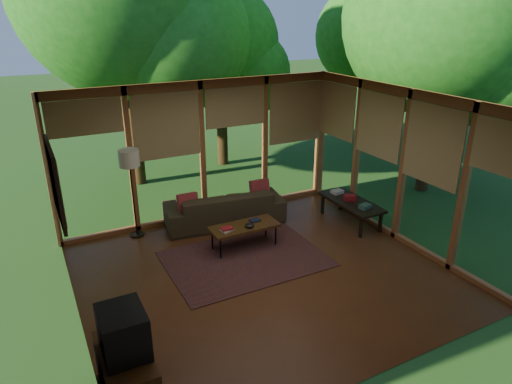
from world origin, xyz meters
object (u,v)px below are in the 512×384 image
floor_lamp (129,163)px  coffee_table (244,227)px  television (123,332)px  media_cabinet (127,375)px  side_console (351,203)px  sofa (224,207)px

floor_lamp → coffee_table: size_ratio=1.38×
television → coffee_table: 3.56m
media_cabinet → coffee_table: bearing=43.3°
media_cabinet → side_console: size_ratio=0.71×
media_cabinet → side_console: (4.87, 2.38, 0.11)m
television → coffee_table: bearing=43.5°
media_cabinet → coffee_table: size_ratio=0.83×
floor_lamp → media_cabinet: bearing=-105.1°
sofa → media_cabinet: bearing=60.9°
television → floor_lamp: floor_lamp is taller
television → floor_lamp: size_ratio=0.33×
media_cabinet → coffee_table: media_cabinet is taller
media_cabinet → sofa: bearing=52.6°
sofa → media_cabinet: size_ratio=2.27×
media_cabinet → television: (0.02, 0.00, 0.55)m
television → floor_lamp: bearing=75.1°
television → coffee_table: (2.56, 2.43, -0.46)m
sofa → television: bearing=61.1°
media_cabinet → floor_lamp: bearing=74.9°
sofa → floor_lamp: bearing=-0.3°
sofa → floor_lamp: floor_lamp is taller
media_cabinet → side_console: media_cabinet is taller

